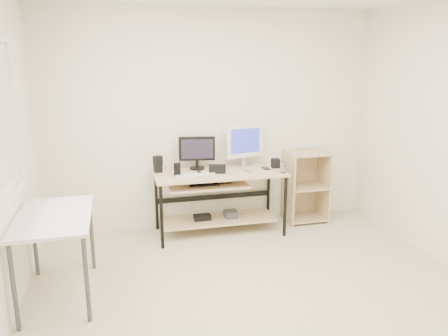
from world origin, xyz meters
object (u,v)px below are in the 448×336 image
side_table (54,224)px  shelf_unit (305,186)px  desk (217,189)px  audio_controller (177,169)px  white_imac (245,142)px  black_monitor (197,151)px

side_table → shelf_unit: (2.83, 1.22, -0.22)m
desk → audio_controller: bearing=-171.5°
desk → white_imac: white_imac is taller
desk → white_imac: 0.67m
desk → black_monitor: size_ratio=3.53×
desk → side_table: same height
desk → shelf_unit: 1.19m
side_table → audio_controller: audio_controller is taller
side_table → audio_controller: size_ratio=6.72×
desk → side_table: 1.97m
desk → side_table: size_ratio=1.50×
desk → shelf_unit: (1.18, 0.16, -0.09)m
white_imac → black_monitor: bearing=167.1°
white_imac → audio_controller: white_imac is taller
audio_controller → desk: bearing=12.7°
desk → shelf_unit: bearing=7.8°
shelf_unit → audio_controller: (-1.65, -0.23, 0.37)m
side_table → white_imac: white_imac is taller
white_imac → side_table: bearing=-162.1°
shelf_unit → audio_controller: shelf_unit is taller
desk → shelf_unit: size_ratio=1.67×
audio_controller → side_table: bearing=-135.8°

